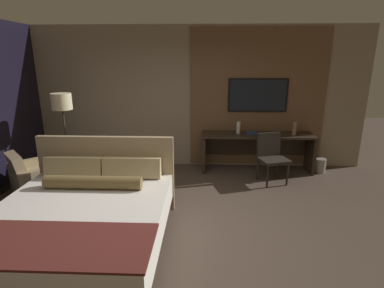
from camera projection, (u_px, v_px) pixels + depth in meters
The scene contains 12 objects.
ground_plane at pixel (173, 231), 3.92m from camera, with size 16.00×16.00×0.00m, color #4C3D33.
wall_back_tv_panel at pixel (196, 98), 6.02m from camera, with size 7.20×0.09×2.80m.
bed at pixel (82, 222), 3.50m from camera, with size 1.96×2.17×1.11m.
desk at pixel (257, 145), 5.93m from camera, with size 2.16×0.55×0.76m.
tv at pixel (258, 95), 5.88m from camera, with size 1.16×0.04×0.65m.
desk_chair at pixel (271, 153), 5.39m from camera, with size 0.60×0.60×0.88m.
armchair_by_window at pixel (37, 180), 4.87m from camera, with size 1.03×1.03×0.77m.
floor_lamp at pixel (62, 109), 5.17m from camera, with size 0.34×0.34×1.60m.
vase_tall at pixel (238, 128), 5.84m from camera, with size 0.08×0.08×0.24m.
vase_short at pixel (294, 129), 5.70m from camera, with size 0.08×0.08×0.26m.
book at pixel (252, 133), 5.85m from camera, with size 0.24×0.18×0.03m.
waste_bin at pixel (320, 165), 5.91m from camera, with size 0.22×0.22×0.28m.
Camera 1 is at (0.39, -3.45, 2.18)m, focal length 28.00 mm.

